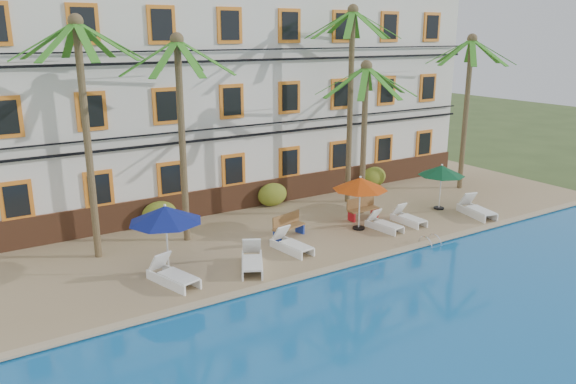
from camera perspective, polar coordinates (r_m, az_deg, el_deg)
ground at (r=21.42m, az=6.78°, el=-6.59°), size 100.00×100.00×0.00m
pool_deck at (r=25.19m, az=-0.37°, el=-2.70°), size 30.00×12.00×0.25m
swimming_pool at (r=17.10m, az=22.09°, el=-13.44°), size 26.00×12.00×0.20m
pool_coping at (r=20.68m, az=8.38°, el=-6.65°), size 30.00×0.35×0.06m
hotel_building at (r=28.37m, az=-5.81°, el=10.17°), size 25.40×6.44×10.22m
palm_a at (r=20.50m, az=-20.00°, el=8.03°), size 4.36×4.36×8.51m
palm_b at (r=21.43m, az=-10.85°, el=8.08°), size 4.36×4.36×7.92m
palm_c at (r=24.80m, az=7.79°, el=7.70°), size 4.36×4.36×6.79m
palm_d at (r=26.37m, az=6.41°, el=11.17°), size 4.36×4.36×9.14m
palm_e at (r=30.18m, az=17.79°, el=9.74°), size 4.36×4.36×7.88m
shrub_left at (r=24.23m, az=-12.93°, el=-2.20°), size 1.50×0.90×1.10m
shrub_mid at (r=26.46m, az=-1.60°, el=-0.26°), size 1.50×0.90×1.10m
shrub_right at (r=30.01m, az=8.68°, el=1.50°), size 1.50×0.90×1.10m
umbrella_blue at (r=18.97m, az=-12.36°, el=-2.24°), size 2.48×2.48×2.48m
umbrella_red at (r=23.12m, az=7.35°, el=0.82°), size 2.28×2.28×2.29m
umbrella_green at (r=26.61m, az=15.34°, el=2.10°), size 2.13×2.13×2.14m
lounger_a at (r=18.84m, az=-11.66°, el=-8.22°), size 1.25×2.11×0.94m
lounger_b at (r=19.59m, az=-3.68°, el=-6.95°), size 1.56×2.09×0.94m
lounger_c at (r=21.08m, az=0.32°, el=-5.29°), size 0.90×1.93×0.88m
lounger_d at (r=23.66m, az=9.69°, el=-3.20°), size 0.80×1.72×0.79m
lounger_e at (r=24.65m, az=12.10°, el=-2.55°), size 0.63×1.69×0.79m
lounger_f at (r=26.45m, az=18.58°, el=-1.65°), size 1.14×2.12×0.95m
bench_left at (r=22.48m, az=-0.05°, el=-3.42°), size 1.57×0.83×0.93m
bench_right at (r=24.90m, az=7.55°, el=-1.62°), size 1.50×0.48×0.93m
pool_ladder at (r=22.52m, az=14.20°, el=-5.16°), size 0.54×0.74×0.74m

